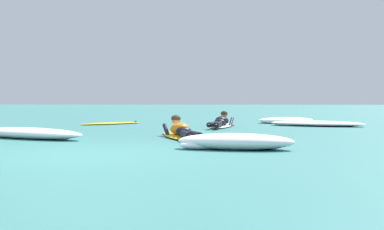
# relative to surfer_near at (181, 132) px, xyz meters

# --- Properties ---
(ground_plane) EXTENTS (120.00, 120.00, 0.00)m
(ground_plane) POSITION_rel_surfer_near_xyz_m (-1.29, 6.78, -0.14)
(ground_plane) COLOR #387A75
(surfer_near) EXTENTS (1.25, 2.49, 0.54)m
(surfer_near) POSITION_rel_surfer_near_xyz_m (0.00, 0.00, 0.00)
(surfer_near) COLOR yellow
(surfer_near) RESTS_ON ground
(surfer_far) EXTENTS (0.87, 2.61, 0.55)m
(surfer_far) POSITION_rel_surfer_near_xyz_m (0.74, 4.02, 0.00)
(surfer_far) COLOR white
(surfer_far) RESTS_ON ground
(drifting_surfboard) EXTENTS (1.99, 1.95, 0.16)m
(drifting_surfboard) POSITION_rel_surfer_near_xyz_m (-3.02, 5.49, -0.10)
(drifting_surfboard) COLOR yellow
(drifting_surfboard) RESTS_ON ground
(whitewater_front) EXTENTS (3.16, 1.99, 0.17)m
(whitewater_front) POSITION_rel_surfer_near_xyz_m (3.76, 5.10, -0.06)
(whitewater_front) COLOR white
(whitewater_front) RESTS_ON ground
(whitewater_mid_left) EXTENTS (2.97, 1.75, 0.24)m
(whitewater_mid_left) POSITION_rel_surfer_near_xyz_m (-3.26, -0.38, -0.03)
(whitewater_mid_left) COLOR white
(whitewater_mid_left) RESTS_ON ground
(whitewater_mid_right) EXTENTS (2.02, 0.84, 0.28)m
(whitewater_mid_right) POSITION_rel_surfer_near_xyz_m (1.19, -2.22, -0.01)
(whitewater_mid_right) COLOR white
(whitewater_mid_right) RESTS_ON ground
(whitewater_back) EXTENTS (2.29, 1.73, 0.21)m
(whitewater_back) POSITION_rel_surfer_near_xyz_m (2.97, 6.91, -0.04)
(whitewater_back) COLOR white
(whitewater_back) RESTS_ON ground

